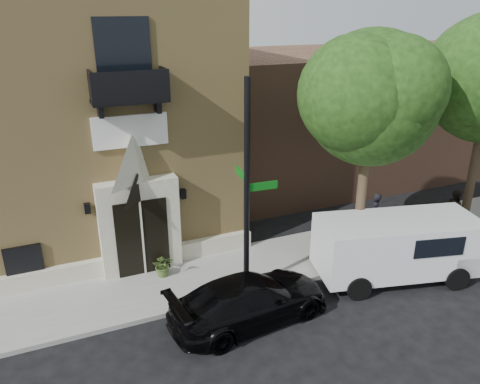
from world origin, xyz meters
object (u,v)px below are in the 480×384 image
(cargo_van, at_px, (402,245))
(fire_hydrant, at_px, (376,249))
(black_sedan, at_px, (250,300))
(street_sign, at_px, (247,191))
(pedestrian_near, at_px, (374,215))
(pedestrian_far, at_px, (454,209))
(dumpster, at_px, (402,229))

(cargo_van, height_order, fire_hydrant, cargo_van)
(black_sedan, distance_m, street_sign, 3.13)
(fire_hydrant, bearing_deg, street_sign, 178.87)
(cargo_van, height_order, pedestrian_near, cargo_van)
(fire_hydrant, height_order, pedestrian_far, pedestrian_far)
(street_sign, height_order, pedestrian_near, street_sign)
(pedestrian_far, bearing_deg, pedestrian_near, 88.67)
(dumpster, bearing_deg, fire_hydrant, -150.20)
(cargo_van, bearing_deg, pedestrian_near, 83.61)
(pedestrian_near, bearing_deg, fire_hydrant, 14.91)
(cargo_van, height_order, pedestrian_far, cargo_van)
(cargo_van, relative_size, street_sign, 0.84)
(cargo_van, bearing_deg, pedestrian_far, 37.26)
(cargo_van, bearing_deg, street_sign, -179.71)
(cargo_van, distance_m, dumpster, 2.40)
(pedestrian_near, bearing_deg, street_sign, -27.49)
(dumpster, xyz_separation_m, pedestrian_near, (-0.63, 0.88, 0.32))
(street_sign, bearing_deg, fire_hydrant, 2.61)
(street_sign, bearing_deg, black_sedan, -106.08)
(street_sign, distance_m, dumpster, 7.20)
(fire_hydrant, bearing_deg, black_sedan, -166.99)
(black_sedan, relative_size, cargo_van, 0.86)
(street_sign, relative_size, pedestrian_near, 3.81)
(black_sedan, xyz_separation_m, fire_hydrant, (5.43, 1.25, -0.17))
(black_sedan, xyz_separation_m, pedestrian_far, (9.84, 2.10, 0.28))
(dumpster, bearing_deg, street_sign, -167.31)
(cargo_van, relative_size, pedestrian_near, 3.18)
(street_sign, bearing_deg, cargo_van, -9.24)
(fire_hydrant, distance_m, pedestrian_near, 1.95)
(black_sedan, bearing_deg, cargo_van, -95.04)
(black_sedan, height_order, pedestrian_near, pedestrian_near)
(street_sign, xyz_separation_m, pedestrian_near, (5.99, 1.47, -2.45))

